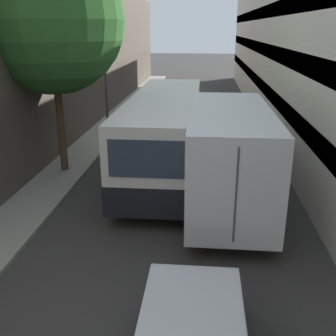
{
  "coord_description": "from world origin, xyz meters",
  "views": [
    {
      "loc": [
        0.92,
        -1.06,
        5.38
      ],
      "look_at": [
        -0.04,
        9.46,
        1.6
      ],
      "focal_mm": 42.0,
      "sensor_mm": 36.0,
      "label": 1
    }
  ],
  "objects_px": {
    "panel_van": "(179,97)",
    "street_tree_left": "(51,20)",
    "bus": "(165,132)",
    "box_truck": "(227,148)",
    "street_lamp": "(103,36)"
  },
  "relations": [
    {
      "from": "panel_van",
      "to": "bus",
      "type": "bearing_deg",
      "value": -89.01
    },
    {
      "from": "box_truck",
      "to": "street_tree_left",
      "type": "distance_m",
      "value": 7.51
    },
    {
      "from": "street_tree_left",
      "to": "bus",
      "type": "bearing_deg",
      "value": 6.67
    },
    {
      "from": "box_truck",
      "to": "street_lamp",
      "type": "xyz_separation_m",
      "value": [
        -5.55,
        6.49,
        3.32
      ]
    },
    {
      "from": "street_lamp",
      "to": "bus",
      "type": "bearing_deg",
      "value": -52.46
    },
    {
      "from": "box_truck",
      "to": "street_tree_left",
      "type": "height_order",
      "value": "street_tree_left"
    },
    {
      "from": "street_lamp",
      "to": "street_tree_left",
      "type": "height_order",
      "value": "street_tree_left"
    },
    {
      "from": "box_truck",
      "to": "street_lamp",
      "type": "bearing_deg",
      "value": 130.54
    },
    {
      "from": "street_tree_left",
      "to": "box_truck",
      "type": "bearing_deg",
      "value": -15.64
    },
    {
      "from": "box_truck",
      "to": "street_lamp",
      "type": "height_order",
      "value": "street_lamp"
    },
    {
      "from": "bus",
      "to": "panel_van",
      "type": "height_order",
      "value": "bus"
    },
    {
      "from": "box_truck",
      "to": "street_tree_left",
      "type": "xyz_separation_m",
      "value": [
        -6.16,
        1.72,
        3.93
      ]
    },
    {
      "from": "street_lamp",
      "to": "street_tree_left",
      "type": "bearing_deg",
      "value": -97.24
    },
    {
      "from": "panel_van",
      "to": "street_tree_left",
      "type": "xyz_separation_m",
      "value": [
        -3.72,
        -11.74,
        4.54
      ]
    },
    {
      "from": "street_lamp",
      "to": "street_tree_left",
      "type": "xyz_separation_m",
      "value": [
        -0.61,
        -4.77,
        0.61
      ]
    }
  ]
}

